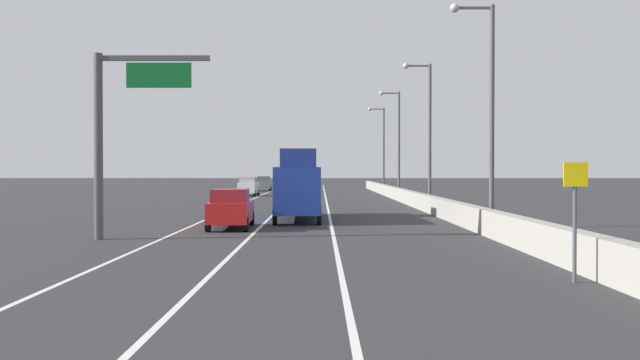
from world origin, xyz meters
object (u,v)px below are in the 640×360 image
car_white_2 (252,187)px  lamp_post_right_fourth (400,137)px  car_gray_1 (267,184)px  lamp_post_right_third (430,125)px  lamp_post_right_fifth (385,144)px  car_red_3 (234,209)px  lamp_post_right_second (490,100)px  speed_advisory_sign (579,212)px  car_green_0 (289,183)px  overhead_sign_gantry (120,122)px  box_truck (301,187)px

car_white_2 → lamp_post_right_fourth: bearing=-14.1°
car_gray_1 → car_white_2: size_ratio=1.04×
lamp_post_right_fourth → car_white_2: size_ratio=2.65×
lamp_post_right_third → car_gray_1: lamp_post_right_third is taller
lamp_post_right_fifth → car_white_2: bearing=-136.6°
car_gray_1 → car_red_3: bearing=-86.9°
lamp_post_right_second → car_red_3: 13.30m
car_white_2 → speed_advisory_sign: bearing=-76.2°
lamp_post_right_fifth → car_red_3: bearing=-102.3°
lamp_post_right_fourth → car_green_0: (-12.12, 17.41, -5.08)m
overhead_sign_gantry → box_truck: (6.94, 11.33, -2.88)m
car_white_2 → car_red_3: (3.40, -41.13, -0.05)m
lamp_post_right_second → lamp_post_right_fifth: size_ratio=1.00×
overhead_sign_gantry → lamp_post_right_third: (16.14, 23.92, 1.41)m
lamp_post_right_third → box_truck: 16.17m
car_white_2 → box_truck: (6.41, -35.03, 0.84)m
lamp_post_right_third → car_green_0: bearing=108.9°
lamp_post_right_second → car_white_2: (-15.65, 41.02, -5.14)m
lamp_post_right_third → car_white_2: (-15.61, 22.44, -5.14)m
lamp_post_right_second → overhead_sign_gantry: bearing=-161.7°
car_green_0 → box_truck: size_ratio=0.51×
car_green_0 → car_red_3: bearing=-89.9°
lamp_post_right_fifth → car_white_2: size_ratio=2.65×
overhead_sign_gantry → lamp_post_right_fourth: bearing=69.4°
car_green_0 → car_gray_1: (-3.06, 4.14, -0.10)m
car_gray_1 → lamp_post_right_fifth: bearing=-11.0°
overhead_sign_gantry → car_green_0: overhead_sign_gantry is taller
car_green_0 → car_white_2: bearing=-103.6°
lamp_post_right_third → lamp_post_right_fifth: 37.16m
lamp_post_right_third → box_truck: lamp_post_right_third is taller
lamp_post_right_fourth → car_white_2: lamp_post_right_fourth is taller
speed_advisory_sign → lamp_post_right_fifth: bearing=88.7°
lamp_post_right_fifth → car_green_0: (-12.28, -1.17, -5.08)m
car_red_3 → box_truck: (3.01, 6.10, 0.89)m
car_white_2 → lamp_post_right_third: bearing=-55.2°
overhead_sign_gantry → box_truck: size_ratio=0.81×
lamp_post_right_fourth → box_truck: lamp_post_right_fourth is taller
overhead_sign_gantry → box_truck: bearing=58.5°
speed_advisory_sign → lamp_post_right_second: 16.76m
car_white_2 → box_truck: bearing=-79.6°
car_green_0 → car_white_2: car_green_0 is taller
lamp_post_right_third → car_gray_1: size_ratio=2.54×
speed_advisory_sign → car_white_2: size_ratio=0.74×
speed_advisory_sign → lamp_post_right_second: (1.65, 16.10, 4.38)m
overhead_sign_gantry → lamp_post_right_second: (16.18, 5.34, 1.41)m
car_red_3 → box_truck: 6.86m
lamp_post_right_second → car_green_0: (-12.36, 54.57, -5.08)m
car_red_3 → lamp_post_right_fourth: bearing=72.1°
speed_advisory_sign → lamp_post_right_third: bearing=87.3°
lamp_post_right_third → car_white_2: lamp_post_right_third is taller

